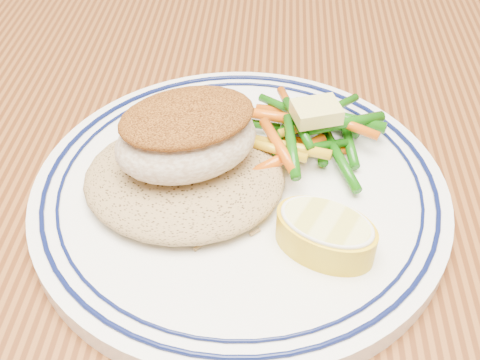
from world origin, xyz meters
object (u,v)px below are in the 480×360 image
object	(u,v)px
rice_pilaf	(184,175)
fish_fillet	(187,135)
vegetable_pile	(309,131)
plate	(240,192)
lemon_wedge	(325,232)
dining_table	(204,305)

from	to	relation	value
rice_pilaf	fish_fillet	bearing A→B (deg)	60.81
fish_fillet	vegetable_pile	distance (m)	0.09
fish_fillet	vegetable_pile	xyz separation A→B (m)	(0.08, 0.04, -0.03)
rice_pilaf	vegetable_pile	distance (m)	0.09
plate	rice_pilaf	world-z (taller)	rice_pilaf
rice_pilaf	fish_fillet	distance (m)	0.03
plate	vegetable_pile	xyz separation A→B (m)	(0.04, 0.04, 0.02)
rice_pilaf	lemon_wedge	xyz separation A→B (m)	(0.09, -0.04, 0.00)
fish_fillet	vegetable_pile	size ratio (longest dim) A/B	0.96
vegetable_pile	lemon_wedge	xyz separation A→B (m)	(0.01, -0.09, -0.00)
dining_table	fish_fillet	xyz separation A→B (m)	(-0.01, 0.01, 0.15)
dining_table	fish_fillet	bearing A→B (deg)	111.94
rice_pilaf	plate	bearing A→B (deg)	7.95
plate	lemon_wedge	world-z (taller)	lemon_wedge
dining_table	rice_pilaf	size ratio (longest dim) A/B	11.90
plate	rice_pilaf	xyz separation A→B (m)	(-0.03, -0.00, 0.02)
vegetable_pile	lemon_wedge	world-z (taller)	vegetable_pile
dining_table	vegetable_pile	size ratio (longest dim) A/B	13.60
vegetable_pile	rice_pilaf	bearing A→B (deg)	-148.54
dining_table	lemon_wedge	size ratio (longest dim) A/B	20.51
rice_pilaf	lemon_wedge	size ratio (longest dim) A/B	1.72
plate	vegetable_pile	size ratio (longest dim) A/B	2.41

